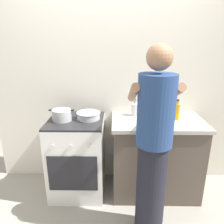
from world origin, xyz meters
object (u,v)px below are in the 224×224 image
oil_bottle (177,111)px  stove_range (78,156)px  spice_bottle (166,120)px  pot (62,115)px  person (153,148)px  utensil_crock (135,108)px  mixing_bowl (88,115)px

oil_bottle → stove_range: bearing=-178.8°
stove_range → spice_bottle: bearing=-5.7°
pot → person: person is taller
stove_range → oil_bottle: bearing=1.2°
stove_range → utensil_crock: size_ratio=2.67×
pot → mixing_bowl: size_ratio=1.02×
pot → spice_bottle: bearing=-3.8°
oil_bottle → mixing_bowl: bearing=179.4°
person → stove_range: bearing=143.2°
mixing_bowl → spice_bottle: bearing=-8.9°
mixing_bowl → person: (0.61, -0.60, -0.08)m
mixing_bowl → person: size_ratio=0.16×
mixing_bowl → oil_bottle: size_ratio=1.17×
stove_range → person: (0.75, -0.57, 0.41)m
utensil_crock → person: 0.75m
spice_bottle → person: person is taller
pot → person: (0.89, -0.54, -0.10)m
utensil_crock → oil_bottle: size_ratio=1.48×
utensil_crock → oil_bottle: (0.44, -0.14, 0.00)m
mixing_bowl → spice_bottle: size_ratio=2.97×
stove_range → pot: pot is taller
spice_bottle → person: bearing=-114.0°
stove_range → pot: 0.53m
stove_range → oil_bottle: oil_bottle is taller
stove_range → mixing_bowl: bearing=13.0°
utensil_crock → spice_bottle: (0.30, -0.26, -0.05)m
pot → utensil_crock: bearing=13.0°
stove_range → mixing_bowl: (0.14, 0.03, 0.49)m
oil_bottle → person: size_ratio=0.13×
stove_range → pot: bearing=-170.6°
pot → oil_bottle: size_ratio=1.19×
pot → mixing_bowl: (0.28, 0.06, -0.02)m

